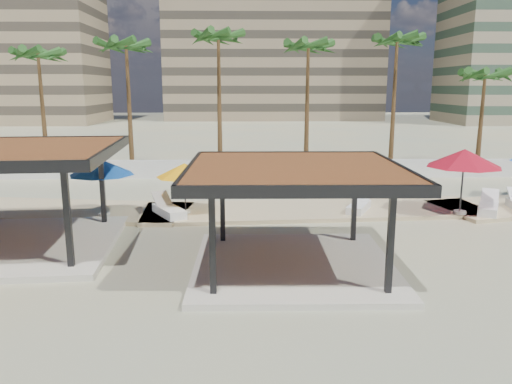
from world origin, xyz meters
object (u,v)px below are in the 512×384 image
lounger_a (169,210)px  pavilion_west (10,189)px  lounger_d (488,208)px  pavilion_central (294,208)px  umbrella_c (464,158)px  lounger_b (359,206)px

lounger_a → pavilion_west: bearing=99.1°
lounger_d → pavilion_central: bearing=152.5°
pavilion_west → lounger_a: 6.72m
pavilion_central → lounger_d: bearing=34.9°
pavilion_central → lounger_a: bearing=129.1°
pavilion_central → umbrella_c: (8.19, 6.29, 0.67)m
pavilion_central → pavilion_west: pavilion_west is taller
pavilion_west → lounger_b: 14.66m
pavilion_central → pavilion_west: bearing=168.1°
pavilion_central → lounger_b: 8.08m
pavilion_west → lounger_b: size_ratio=3.58×
pavilion_west → lounger_b: pavilion_west is taller
pavilion_west → umbrella_c: (18.22, 4.02, 0.47)m
umbrella_c → lounger_a: (-13.19, 0.05, -2.32)m
lounger_a → lounger_b: (8.74, 0.63, -0.02)m
pavilion_west → pavilion_central: bearing=-17.0°
lounger_a → lounger_d: 14.61m
pavilion_west → lounger_a: (5.02, 4.07, -1.85)m
pavilion_central → lounger_b: bearing=62.6°
pavilion_west → lounger_d: (19.64, 4.24, -1.85)m
umbrella_c → lounger_b: 5.08m
lounger_d → lounger_a: bearing=119.1°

